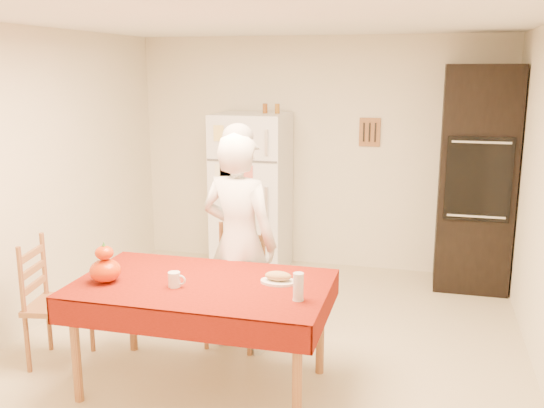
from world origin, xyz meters
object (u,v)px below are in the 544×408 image
(chair_left, at_px, (49,298))
(pumpkin_lower, at_px, (105,271))
(refrigerator, at_px, (252,193))
(oven_cabinet, at_px, (476,179))
(chair_far, at_px, (238,280))
(coffee_mug, at_px, (174,279))
(dining_table, at_px, (202,292))
(bread_plate, at_px, (278,282))
(wine_glass, at_px, (298,287))
(seated_woman, at_px, (239,243))

(chair_left, height_order, pumpkin_lower, chair_left)
(refrigerator, height_order, oven_cabinet, oven_cabinet)
(chair_far, xyz_separation_m, coffee_mug, (-0.15, -0.89, 0.30))
(chair_far, height_order, pumpkin_lower, chair_far)
(chair_left, relative_size, coffee_mug, 9.50)
(dining_table, xyz_separation_m, chair_left, (-1.24, 0.06, -0.18))
(chair_left, height_order, bread_plate, chair_left)
(chair_left, bearing_deg, refrigerator, -29.01)
(oven_cabinet, height_order, dining_table, oven_cabinet)
(chair_left, distance_m, bread_plate, 1.75)
(dining_table, bearing_deg, refrigerator, 98.90)
(wine_glass, distance_m, bread_plate, 0.34)
(chair_far, xyz_separation_m, bread_plate, (0.50, -0.65, 0.26))
(pumpkin_lower, bearing_deg, seated_woman, 49.34)
(oven_cabinet, distance_m, seated_woman, 2.66)
(coffee_mug, bearing_deg, dining_table, 39.84)
(dining_table, relative_size, wine_glass, 9.66)
(dining_table, xyz_separation_m, wine_glass, (0.69, -0.15, 0.16))
(dining_table, relative_size, chair_far, 1.79)
(dining_table, relative_size, seated_woman, 0.99)
(oven_cabinet, relative_size, seated_woman, 1.28)
(pumpkin_lower, bearing_deg, wine_glass, 0.04)
(chair_far, distance_m, pumpkin_lower, 1.16)
(refrigerator, height_order, chair_far, refrigerator)
(oven_cabinet, bearing_deg, bread_plate, -119.63)
(dining_table, height_order, pumpkin_lower, pumpkin_lower)
(oven_cabinet, relative_size, pumpkin_lower, 10.53)
(chair_left, bearing_deg, wine_glass, -106.34)
(seated_woman, bearing_deg, chair_left, 37.00)
(wine_glass, height_order, bread_plate, wine_glass)
(refrigerator, relative_size, wine_glass, 9.66)
(wine_glass, relative_size, bread_plate, 0.73)
(refrigerator, xyz_separation_m, wine_glass, (1.08, -2.66, -0.00))
(dining_table, bearing_deg, wine_glass, -12.07)
(dining_table, distance_m, coffee_mug, 0.22)
(dining_table, bearing_deg, bread_plate, 13.45)
(pumpkin_lower, relative_size, wine_glass, 1.19)
(wine_glass, bearing_deg, oven_cabinet, 66.20)
(pumpkin_lower, bearing_deg, refrigerator, 84.92)
(oven_cabinet, xyz_separation_m, chair_far, (-1.88, -1.79, -0.59))
(chair_left, distance_m, wine_glass, 1.97)
(dining_table, bearing_deg, chair_left, 177.01)
(oven_cabinet, height_order, coffee_mug, oven_cabinet)
(refrigerator, distance_m, bread_plate, 2.56)
(seated_woman, height_order, pumpkin_lower, seated_woman)
(seated_woman, relative_size, wine_glass, 9.73)
(bread_plate, bearing_deg, chair_left, -178.21)
(refrigerator, height_order, wine_glass, refrigerator)
(refrigerator, relative_size, chair_far, 1.79)
(pumpkin_lower, bearing_deg, chair_far, 55.44)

